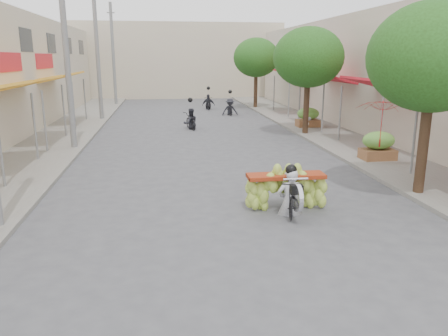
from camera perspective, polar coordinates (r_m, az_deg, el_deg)
ground at (r=7.99m, az=4.93°, el=-14.06°), size 120.00×120.00×0.00m
sidewalk_left at (r=22.80m, az=-21.54°, el=3.82°), size 4.00×60.00×0.12m
sidewalk_right at (r=23.78m, az=13.45°, el=4.82°), size 4.00×60.00×0.12m
shophouse_row_right at (r=24.92m, az=25.67°, el=11.05°), size 9.77×40.00×6.00m
far_building at (r=44.88m, az=-6.08°, el=13.76°), size 20.00×6.00×7.00m
utility_pole_mid at (r=19.22m, az=-19.92°, el=14.13°), size 0.60×0.24×8.00m
utility_pole_far at (r=28.10m, az=-16.20°, el=14.16°), size 0.60×0.24×8.00m
utility_pole_back at (r=37.04m, az=-14.27°, el=14.16°), size 0.60×0.24×8.00m
street_tree_near at (r=12.93m, az=25.65°, el=12.89°), size 3.40×3.40×5.25m
street_tree_mid at (r=22.00m, az=10.98°, el=13.97°), size 3.40×3.40×5.25m
street_tree_far at (r=33.59m, az=4.22°, el=14.17°), size 3.40×3.40×5.25m
produce_crate_mid at (r=17.07m, az=19.51°, el=3.04°), size 1.20×0.88×1.16m
produce_crate_far at (r=24.35m, az=10.92°, el=6.72°), size 1.20×0.88×1.16m
banana_motorbike at (r=10.97m, az=8.37°, el=-2.12°), size 2.20×1.80×2.16m
market_umbrella at (r=15.80m, az=20.23°, el=8.44°), size 2.02×2.02×1.66m
pedestrian at (r=24.09m, az=10.96°, el=7.05°), size 0.88×0.77×1.53m
bg_motorbike_a at (r=23.86m, az=-4.40°, el=6.87°), size 0.90×1.65×1.95m
bg_motorbike_b at (r=29.67m, az=0.79°, el=8.58°), size 1.07×1.55×1.95m
bg_motorbike_c at (r=33.18m, az=-2.05°, el=9.06°), size 1.01×1.57×1.95m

